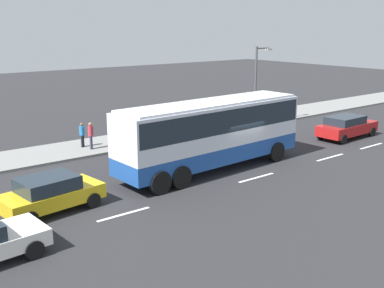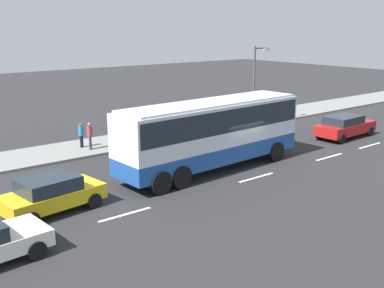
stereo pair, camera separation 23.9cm
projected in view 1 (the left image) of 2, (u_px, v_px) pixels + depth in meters
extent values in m
plane|color=#28282B|center=(235.00, 166.00, 25.13)|extent=(120.00, 120.00, 0.00)
cube|color=gray|center=(151.00, 137.00, 31.49)|extent=(80.00, 4.00, 0.15)
cube|color=white|center=(124.00, 214.00, 18.70)|extent=(2.40, 0.16, 0.01)
cube|color=white|center=(256.00, 178.00, 23.19)|extent=(2.40, 0.16, 0.01)
cube|color=white|center=(330.00, 157.00, 26.79)|extent=(2.40, 0.16, 0.01)
cube|color=white|center=(371.00, 146.00, 29.32)|extent=(2.40, 0.16, 0.01)
cube|color=#1E4C9E|center=(212.00, 152.00, 24.23)|extent=(11.01, 2.95, 0.88)
cube|color=silver|center=(212.00, 124.00, 23.86)|extent=(11.01, 2.95, 2.10)
cube|color=#1E2833|center=(212.00, 118.00, 23.78)|extent=(10.79, 2.97, 1.16)
cube|color=#1E2833|center=(279.00, 110.00, 27.23)|extent=(0.23, 2.25, 1.68)
cube|color=silver|center=(212.00, 103.00, 23.58)|extent=(10.57, 2.79, 0.12)
cylinder|color=black|center=(246.00, 144.00, 27.62)|extent=(1.11, 0.35, 1.10)
cylinder|color=black|center=(276.00, 152.00, 25.90)|extent=(1.11, 0.35, 1.10)
cylinder|color=black|center=(151.00, 166.00, 23.28)|extent=(1.11, 0.35, 1.10)
cylinder|color=black|center=(181.00, 177.00, 21.55)|extent=(1.11, 0.35, 1.10)
cylinder|color=black|center=(131.00, 171.00, 22.52)|extent=(1.11, 0.35, 1.10)
cylinder|color=black|center=(160.00, 183.00, 20.80)|extent=(1.11, 0.35, 1.10)
cylinder|color=black|center=(13.00, 232.00, 16.33)|extent=(0.65, 0.25, 0.64)
cylinder|color=black|center=(34.00, 250.00, 15.05)|extent=(0.65, 0.25, 0.64)
cube|color=gold|center=(52.00, 196.00, 18.90)|extent=(4.28, 2.34, 0.61)
cube|color=#1E2833|center=(47.00, 184.00, 18.66)|extent=(2.44, 1.97, 0.56)
cylinder|color=black|center=(71.00, 190.00, 20.54)|extent=(0.66, 0.28, 0.64)
cylinder|color=black|center=(93.00, 200.00, 19.32)|extent=(0.66, 0.28, 0.64)
cylinder|color=black|center=(10.00, 207.00, 18.63)|extent=(0.66, 0.28, 0.64)
cylinder|color=black|center=(30.00, 219.00, 17.42)|extent=(0.66, 0.28, 0.64)
cube|color=#B21919|center=(347.00, 128.00, 31.31)|extent=(4.82, 1.95, 0.68)
cube|color=#1E2833|center=(345.00, 120.00, 30.97)|extent=(2.67, 1.74, 0.53)
cylinder|color=black|center=(350.00, 128.00, 33.11)|extent=(0.65, 0.22, 0.64)
cylinder|color=black|center=(372.00, 132.00, 31.82)|extent=(0.65, 0.22, 0.64)
cylinder|color=black|center=(321.00, 135.00, 30.98)|extent=(0.65, 0.22, 0.64)
cylinder|color=black|center=(343.00, 139.00, 29.69)|extent=(0.65, 0.22, 0.64)
cylinder|color=#38334C|center=(91.00, 143.00, 27.86)|extent=(0.14, 0.14, 0.81)
cylinder|color=#38334C|center=(91.00, 142.00, 28.02)|extent=(0.14, 0.14, 0.81)
cylinder|color=#B2333F|center=(91.00, 131.00, 27.77)|extent=(0.32, 0.32, 0.61)
sphere|color=#9E7051|center=(90.00, 124.00, 27.66)|extent=(0.22, 0.22, 0.22)
cylinder|color=black|center=(83.00, 141.00, 28.52)|extent=(0.14, 0.14, 0.74)
cylinder|color=black|center=(82.00, 141.00, 28.37)|extent=(0.14, 0.14, 0.74)
cylinder|color=#2672B2|center=(82.00, 131.00, 28.28)|extent=(0.32, 0.32, 0.56)
sphere|color=brown|center=(82.00, 125.00, 28.19)|extent=(0.20, 0.20, 0.20)
cylinder|color=#47474C|center=(255.00, 86.00, 34.50)|extent=(0.16, 0.16, 5.80)
cylinder|color=#47474C|center=(263.00, 48.00, 34.19)|extent=(1.27, 0.10, 0.10)
cube|color=silver|center=(269.00, 49.00, 34.60)|extent=(0.50, 0.24, 0.16)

